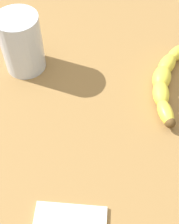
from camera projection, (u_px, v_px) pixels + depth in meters
The scene contains 3 objects.
wooden_tabletop at pixel (97, 120), 61.71cm from camera, with size 120.00×120.00×3.00cm, color olive.
banana at pixel (166, 79), 63.72cm from camera, with size 9.74×23.20×3.82cm.
smoothie_glass at pixel (22, 44), 63.76cm from camera, with size 8.76×8.76×12.90cm.
Camera 1 is at (0.04, 35.03, 52.36)cm, focal length 48.87 mm.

